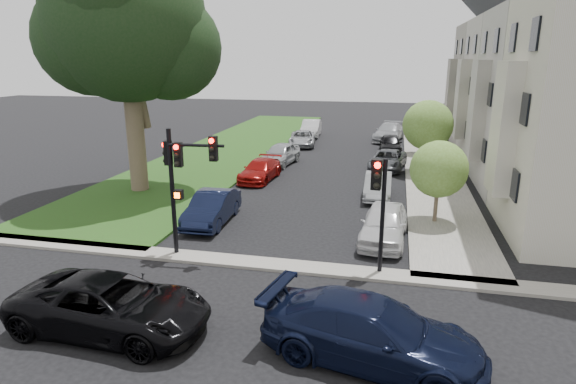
% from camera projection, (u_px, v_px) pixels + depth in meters
% --- Properties ---
extents(ground, '(140.00, 140.00, 0.00)m').
position_uv_depth(ground, '(255.00, 291.00, 15.78)').
color(ground, black).
rests_on(ground, ground).
extents(grass_strip, '(8.00, 44.00, 0.12)m').
position_uv_depth(grass_strip, '(233.00, 148.00, 40.20)').
color(grass_strip, '#274218').
rests_on(grass_strip, ground).
extents(sidewalk_right, '(3.50, 44.00, 0.12)m').
position_uv_depth(sidewalk_right, '(428.00, 156.00, 36.88)').
color(sidewalk_right, slate).
rests_on(sidewalk_right, ground).
extents(sidewalk_cross, '(60.00, 1.00, 0.12)m').
position_uv_depth(sidewalk_cross, '(270.00, 264.00, 17.64)').
color(sidewalk_cross, slate).
rests_on(sidewalk_cross, ground).
extents(house_b, '(7.70, 7.55, 15.97)m').
position_uv_depth(house_b, '(556.00, 66.00, 25.83)').
color(house_b, gray).
rests_on(house_b, ground).
extents(house_c, '(7.70, 7.55, 15.97)m').
position_uv_depth(house_c, '(523.00, 64.00, 32.87)').
color(house_c, '#A3988E').
rests_on(house_c, ground).
extents(house_d, '(7.70, 7.55, 15.97)m').
position_uv_depth(house_d, '(501.00, 63.00, 39.91)').
color(house_d, gray).
rests_on(house_d, ground).
extents(eucalyptus, '(9.46, 8.58, 13.40)m').
position_uv_depth(eucalyptus, '(125.00, 22.00, 25.02)').
color(eucalyptus, brown).
rests_on(eucalyptus, ground).
extents(small_tree_a, '(2.57, 2.57, 3.85)m').
position_uv_depth(small_tree_a, '(439.00, 169.00, 21.48)').
color(small_tree_a, brown).
rests_on(small_tree_a, ground).
extents(small_tree_b, '(3.19, 3.19, 4.79)m').
position_uv_depth(small_tree_b, '(428.00, 125.00, 30.74)').
color(small_tree_b, brown).
rests_on(small_tree_b, ground).
extents(small_tree_c, '(2.43, 2.43, 3.65)m').
position_uv_depth(small_tree_c, '(423.00, 124.00, 36.98)').
color(small_tree_c, brown).
rests_on(small_tree_c, ground).
extents(traffic_signal_main, '(2.40, 0.62, 4.91)m').
position_uv_depth(traffic_signal_main, '(181.00, 170.00, 17.68)').
color(traffic_signal_main, black).
rests_on(traffic_signal_main, ground).
extents(traffic_signal_secondary, '(0.54, 0.44, 4.15)m').
position_uv_depth(traffic_signal_secondary, '(379.00, 195.00, 16.25)').
color(traffic_signal_secondary, black).
rests_on(traffic_signal_secondary, ground).
extents(car_cross_near, '(5.67, 2.79, 1.55)m').
position_uv_depth(car_cross_near, '(111.00, 305.00, 13.32)').
color(car_cross_near, black).
rests_on(car_cross_near, ground).
extents(car_cross_far, '(5.96, 3.36, 1.63)m').
position_uv_depth(car_cross_far, '(372.00, 332.00, 11.95)').
color(car_cross_far, black).
rests_on(car_cross_far, ground).
extents(car_parked_0, '(2.06, 4.57, 1.52)m').
position_uv_depth(car_parked_0, '(384.00, 224.00, 19.85)').
color(car_parked_0, silver).
rests_on(car_parked_0, ground).
extents(car_parked_1, '(1.44, 4.02, 1.32)m').
position_uv_depth(car_parked_1, '(378.00, 186.00, 26.08)').
color(car_parked_1, '#999BA0').
rests_on(car_parked_1, ground).
extents(car_parked_2, '(2.71, 4.88, 1.29)m').
position_uv_depth(car_parked_2, '(388.00, 160.00, 32.67)').
color(car_parked_2, '#3F4247').
rests_on(car_parked_2, ground).
extents(car_parked_3, '(1.94, 4.28, 1.43)m').
position_uv_depth(car_parked_3, '(391.00, 144.00, 38.43)').
color(car_parked_3, black).
rests_on(car_parked_3, ground).
extents(car_parked_4, '(3.03, 5.73, 1.58)m').
position_uv_depth(car_parked_4, '(389.00, 132.00, 43.72)').
color(car_parked_4, '#999BA0').
rests_on(car_parked_4, ground).
extents(car_parked_5, '(1.69, 4.47, 1.45)m').
position_uv_depth(car_parked_5, '(212.00, 208.00, 22.04)').
color(car_parked_5, black).
rests_on(car_parked_5, ground).
extents(car_parked_6, '(2.06, 4.50, 1.28)m').
position_uv_depth(car_parked_6, '(260.00, 170.00, 29.77)').
color(car_parked_6, maroon).
rests_on(car_parked_6, ground).
extents(car_parked_7, '(2.40, 4.68, 1.52)m').
position_uv_depth(car_parked_7, '(280.00, 154.00, 34.07)').
color(car_parked_7, '#999BA0').
rests_on(car_parked_7, ground).
extents(car_parked_8, '(2.76, 4.88, 1.29)m').
position_uv_depth(car_parked_8, '(302.00, 138.00, 41.30)').
color(car_parked_8, '#999BA0').
rests_on(car_parked_8, ground).
extents(car_parked_9, '(1.99, 4.83, 1.56)m').
position_uv_depth(car_parked_9, '(311.00, 128.00, 46.24)').
color(car_parked_9, silver).
rests_on(car_parked_9, ground).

